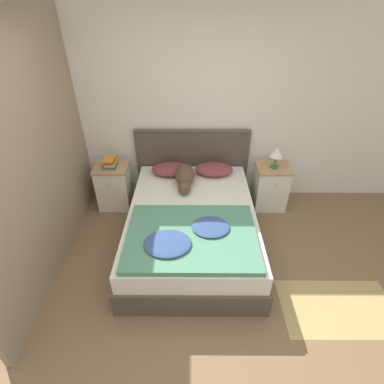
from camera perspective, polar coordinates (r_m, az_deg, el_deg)
name	(u,v)px	position (r m, az deg, el deg)	size (l,w,h in m)	color
ground_plane	(196,314)	(3.15, 0.80, -22.28)	(16.00, 16.00, 0.00)	brown
wall_back	(196,112)	(4.09, 0.76, 15.06)	(9.00, 0.06, 2.55)	silver
wall_side_left	(44,148)	(3.45, -26.42, 7.58)	(0.06, 3.10, 2.55)	gray
bed	(192,226)	(3.62, -0.02, -6.58)	(1.50, 2.06, 0.52)	#4C4238
headboard	(192,163)	(4.32, 0.06, 5.64)	(1.58, 0.06, 1.06)	#4C4238
nightstand_left	(114,186)	(4.35, -14.59, 1.10)	(0.45, 0.41, 0.64)	silver
nightstand_right	(270,187)	(4.34, 14.70, 1.01)	(0.45, 0.41, 0.64)	silver
pillow_left	(171,169)	(4.10, -4.11, 4.38)	(0.51, 0.35, 0.14)	brown
pillow_right	(214,169)	(4.10, 4.20, 4.35)	(0.51, 0.35, 0.14)	brown
quilt	(191,236)	(3.06, -0.27, -8.46)	(1.32, 0.99, 0.10)	#4C8466
dog	(185,177)	(3.85, -1.35, 2.90)	(0.25, 0.65, 0.23)	brown
book_stack	(110,162)	(4.17, -15.30, 5.52)	(0.18, 0.23, 0.13)	#285689
table_lamp	(277,153)	(4.07, 15.82, 7.19)	(0.17, 0.17, 0.30)	#336B4C
rug	(338,308)	(3.50, 26.03, -19.20)	(1.12, 0.66, 0.00)	tan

